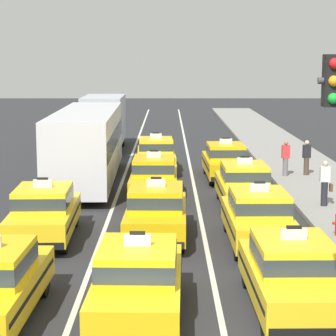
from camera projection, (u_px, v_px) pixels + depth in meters
lane_stripe_left_center at (123, 172)px, 32.77m from camera, size 0.14×80.00×0.01m
lane_stripe_center_right at (189, 172)px, 32.78m from camera, size 0.14×80.00×0.01m
sidewalk_curb at (328, 191)px, 27.85m from camera, size 4.00×90.00×0.15m
taxi_left_second at (42, 212)px, 20.52m from camera, size 1.96×4.62×1.96m
bus_left_third at (85, 142)px, 29.78m from camera, size 2.73×11.25×3.22m
box_truck_left_fourth at (103, 120)px, 40.63m from camera, size 2.33×6.97×3.27m
taxi_center_nearest at (136, 280)px, 14.25m from camera, size 1.93×4.60×1.96m
taxi_center_second at (154, 211)px, 20.63m from camera, size 1.91×4.60×1.96m
taxi_center_third at (152, 177)px, 26.56m from camera, size 1.87×4.58×1.96m
taxi_center_fourth at (154, 154)px, 32.77m from camera, size 1.96×4.61×1.96m
taxi_right_nearest at (289, 273)px, 14.73m from camera, size 1.88×4.58×1.96m
taxi_right_second at (256, 217)px, 19.93m from camera, size 1.86×4.58×1.96m
taxi_right_third at (242, 184)px, 24.98m from camera, size 1.87×4.58×1.96m
taxi_right_fourth at (223, 161)px, 30.71m from camera, size 1.92×4.60×1.96m
pedestrian_near_crosswalk at (323, 183)px, 24.62m from camera, size 0.47×0.24×1.67m
pedestrian_by_storefront at (283, 158)px, 30.84m from camera, size 0.36×0.24×1.63m
pedestrian_far_corner at (304, 157)px, 31.10m from camera, size 0.36×0.24×1.61m
fire_hydrant at (336, 223)px, 20.57m from camera, size 0.36×0.22×0.73m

